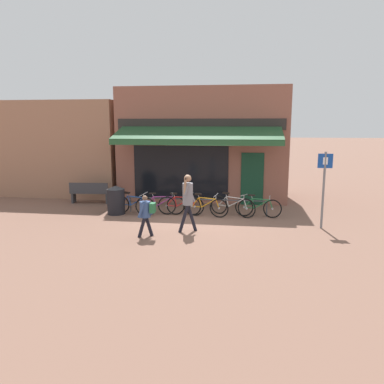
% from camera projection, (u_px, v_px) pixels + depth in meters
% --- Properties ---
extents(ground_plane, '(160.00, 160.00, 0.00)m').
position_uv_depth(ground_plane, '(194.00, 221.00, 12.59)').
color(ground_plane, brown).
extents(shop_front, '(7.10, 4.63, 4.72)m').
position_uv_depth(shop_front, '(204.00, 144.00, 16.49)').
color(shop_front, '#8E5647').
rests_on(shop_front, ground_plane).
extents(neighbour_building, '(7.44, 4.00, 4.22)m').
position_uv_depth(neighbour_building, '(52.00, 147.00, 18.09)').
color(neighbour_building, '#9E7056').
rests_on(neighbour_building, ground_plane).
extents(bike_rack_rail, '(5.07, 0.04, 0.57)m').
position_uv_depth(bike_rack_rail, '(197.00, 201.00, 13.49)').
color(bike_rack_rail, '#47494F').
rests_on(bike_rack_rail, ground_plane).
extents(bicycle_blue, '(1.74, 0.73, 0.83)m').
position_uv_depth(bicycle_blue, '(134.00, 204.00, 13.52)').
color(bicycle_blue, black).
rests_on(bicycle_blue, ground_plane).
extents(bicycle_purple, '(1.76, 0.70, 0.83)m').
position_uv_depth(bicycle_purple, '(160.00, 205.00, 13.42)').
color(bicycle_purple, black).
rests_on(bicycle_purple, ground_plane).
extents(bicycle_red, '(1.68, 0.52, 0.81)m').
position_uv_depth(bicycle_red, '(181.00, 205.00, 13.38)').
color(bicycle_red, black).
rests_on(bicycle_red, ground_plane).
extents(bicycle_orange, '(1.67, 0.62, 0.83)m').
position_uv_depth(bicycle_orange, '(205.00, 206.00, 13.16)').
color(bicycle_orange, black).
rests_on(bicycle_orange, ground_plane).
extents(bicycle_silver, '(1.64, 0.83, 0.82)m').
position_uv_depth(bicycle_silver, '(232.00, 206.00, 13.25)').
color(bicycle_silver, black).
rests_on(bicycle_silver, ground_plane).
extents(bicycle_green, '(1.63, 0.52, 0.81)m').
position_uv_depth(bicycle_green, '(258.00, 207.00, 13.12)').
color(bicycle_green, black).
rests_on(bicycle_green, ground_plane).
extents(pedestrian_adult, '(0.56, 0.56, 1.76)m').
position_uv_depth(pedestrian_adult, '(188.00, 196.00, 11.19)').
color(pedestrian_adult, black).
rests_on(pedestrian_adult, ground_plane).
extents(pedestrian_child, '(0.51, 0.51, 1.23)m').
position_uv_depth(pedestrian_child, '(146.00, 211.00, 10.74)').
color(pedestrian_child, black).
rests_on(pedestrian_child, ground_plane).
extents(litter_bin, '(0.64, 0.64, 1.04)m').
position_uv_depth(litter_bin, '(116.00, 200.00, 13.50)').
color(litter_bin, black).
rests_on(litter_bin, ground_plane).
extents(parking_sign, '(0.44, 0.07, 2.40)m').
position_uv_depth(parking_sign, '(324.00, 182.00, 11.48)').
color(parking_sign, slate).
rests_on(parking_sign, ground_plane).
extents(park_bench, '(1.63, 0.56, 0.87)m').
position_uv_depth(park_bench, '(90.00, 192.00, 15.34)').
color(park_bench, '#38383D').
rests_on(park_bench, ground_plane).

